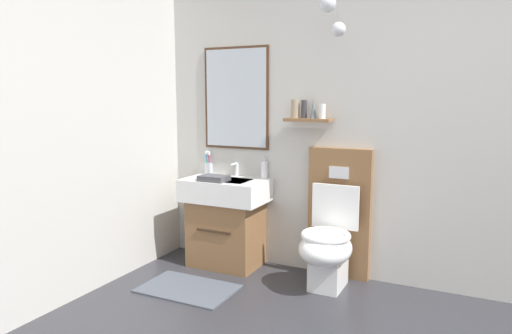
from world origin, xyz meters
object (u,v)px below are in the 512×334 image
(folded_hand_towel, at_px, (214,178))
(toothbrush_cup, at_px, (208,167))
(soap_dispenser, at_px, (264,169))
(vanity_sink_left, at_px, (227,219))
(toilet, at_px, (332,235))

(folded_hand_towel, bearing_deg, toothbrush_cup, 128.74)
(soap_dispenser, distance_m, folded_hand_towel, 0.42)
(toothbrush_cup, height_order, folded_hand_towel, toothbrush_cup)
(toothbrush_cup, distance_m, soap_dispenser, 0.53)
(toothbrush_cup, xyz_separation_m, soap_dispenser, (0.53, 0.01, 0.01))
(vanity_sink_left, height_order, toilet, toilet)
(vanity_sink_left, distance_m, toilet, 0.90)
(toothbrush_cup, bearing_deg, folded_hand_towel, -51.26)
(vanity_sink_left, bearing_deg, soap_dispenser, 30.33)
(vanity_sink_left, xyz_separation_m, toothbrush_cup, (-0.26, 0.15, 0.39))
(soap_dispenser, bearing_deg, folded_hand_towel, -137.51)
(soap_dispenser, bearing_deg, vanity_sink_left, -149.67)
(vanity_sink_left, distance_m, folded_hand_towel, 0.38)
(folded_hand_towel, bearing_deg, toilet, 6.71)
(vanity_sink_left, relative_size, soap_dispenser, 4.11)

